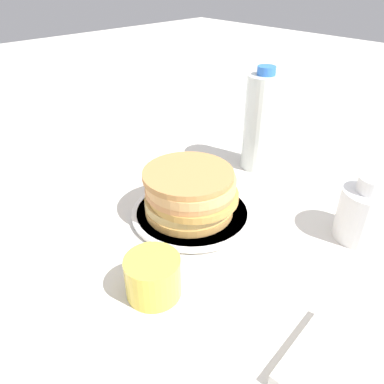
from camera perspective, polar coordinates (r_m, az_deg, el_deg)
name	(u,v)px	position (r m, az deg, el deg)	size (l,w,h in m)	color
ground_plane	(193,221)	(0.71, 0.09, -4.50)	(4.00, 4.00, 0.00)	silver
plate	(192,213)	(0.72, 0.00, -3.17)	(0.23, 0.23, 0.01)	white
pancake_stack	(190,192)	(0.69, -0.28, -0.02)	(0.18, 0.17, 0.08)	tan
juice_glass	(153,277)	(0.56, -5.97, -12.70)	(0.08, 0.08, 0.06)	yellow
cream_jug	(365,212)	(0.71, 24.85, -2.81)	(0.09, 0.09, 0.12)	white
water_bottle_near	(261,122)	(0.86, 10.49, 10.39)	(0.08, 0.08, 0.23)	silver
napkin	(348,375)	(0.52, 22.64, -24.34)	(0.14, 0.15, 0.02)	white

